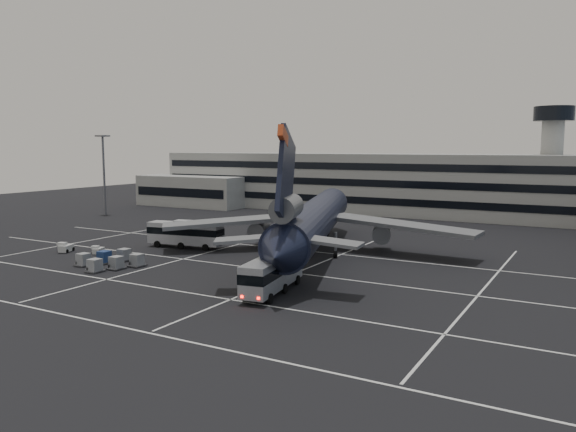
% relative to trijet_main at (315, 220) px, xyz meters
% --- Properties ---
extents(ground, '(260.00, 260.00, 0.00)m').
position_rel_trijet_main_xyz_m(ground, '(-8.83, -15.60, -5.25)').
color(ground, black).
rests_on(ground, ground).
extents(lane_markings, '(90.00, 55.62, 0.01)m').
position_rel_trijet_main_xyz_m(lane_markings, '(-7.89, -14.88, -5.24)').
color(lane_markings, silver).
rests_on(lane_markings, ground).
extents(terminal, '(125.00, 26.00, 24.00)m').
position_rel_trijet_main_xyz_m(terminal, '(-11.78, 55.54, 1.68)').
color(terminal, gray).
rests_on(terminal, ground).
extents(hills, '(352.00, 180.00, 44.00)m').
position_rel_trijet_main_xyz_m(hills, '(9.16, 154.40, -17.32)').
color(hills, '#38332B').
rests_on(hills, ground).
extents(lightpole_left, '(2.40, 2.40, 18.28)m').
position_rel_trijet_main_xyz_m(lightpole_left, '(-63.83, 19.40, 6.57)').
color(lightpole_left, slate).
rests_on(lightpole_left, ground).
extents(trijet_main, '(44.88, 56.06, 18.08)m').
position_rel_trijet_main_xyz_m(trijet_main, '(0.00, 0.00, 0.00)').
color(trijet_main, black).
rests_on(trijet_main, ground).
extents(bus_near, '(4.81, 12.50, 4.31)m').
position_rel_trijet_main_xyz_m(bus_near, '(5.47, -20.93, -2.89)').
color(bus_near, '#9FA1A7').
rests_on(bus_near, ground).
extents(bus_far, '(12.50, 4.78, 4.31)m').
position_rel_trijet_main_xyz_m(bus_far, '(-20.34, -4.44, -2.89)').
color(bus_far, '#9FA1A7').
rests_on(bus_far, ground).
extents(tug_a, '(2.18, 2.70, 1.52)m').
position_rel_trijet_main_xyz_m(tug_a, '(-33.54, -16.20, -4.58)').
color(tug_a, '#B9B8B4').
rests_on(tug_a, ground).
extents(tug_b, '(1.82, 2.22, 1.24)m').
position_rel_trijet_main_xyz_m(tug_b, '(-28.18, -14.82, -4.70)').
color(tug_b, '#B9B8B4').
rests_on(tug_b, ground).
extents(uld_cluster, '(8.87, 9.48, 1.70)m').
position_rel_trijet_main_xyz_m(uld_cluster, '(-20.07, -20.09, -4.42)').
color(uld_cluster, '#2D2D30').
rests_on(uld_cluster, ground).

